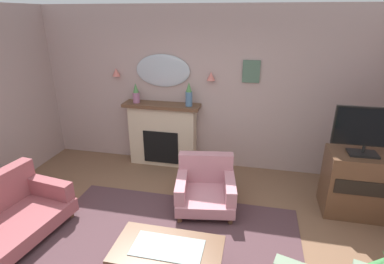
{
  "coord_description": "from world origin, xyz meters",
  "views": [
    {
      "loc": [
        0.91,
        -2.4,
        2.62
      ],
      "look_at": [
        0.08,
        1.4,
        1.09
      ],
      "focal_mm": 28.09,
      "sensor_mm": 36.0,
      "label": 1
    }
  ],
  "objects_px": {
    "mantel_vase_centre": "(189,95)",
    "wall_mirror": "(163,71)",
    "mantel_vase_right": "(136,94)",
    "tv_flatscreen": "(368,130)",
    "fireplace": "(163,135)",
    "wall_sconce_left": "(116,72)",
    "framed_picture": "(251,72)",
    "coffee_table": "(168,252)",
    "armchair_near_fireplace": "(206,186)",
    "wall_sconce_right": "(211,76)",
    "tv_cabinet": "(355,183)"
  },
  "relations": [
    {
      "from": "wall_mirror",
      "to": "tv_flatscreen",
      "type": "relative_size",
      "value": 1.14
    },
    {
      "from": "mantel_vase_centre",
      "to": "framed_picture",
      "type": "xyz_separation_m",
      "value": [
        1.0,
        0.18,
        0.4
      ]
    },
    {
      "from": "fireplace",
      "to": "wall_sconce_left",
      "type": "bearing_deg",
      "value": 173.84
    },
    {
      "from": "wall_sconce_left",
      "to": "tv_flatscreen",
      "type": "distance_m",
      "value": 4.02
    },
    {
      "from": "mantel_vase_centre",
      "to": "wall_sconce_right",
      "type": "distance_m",
      "value": 0.48
    },
    {
      "from": "fireplace",
      "to": "mantel_vase_right",
      "type": "relative_size",
      "value": 3.96
    },
    {
      "from": "wall_sconce_right",
      "to": "coffee_table",
      "type": "distance_m",
      "value": 2.95
    },
    {
      "from": "framed_picture",
      "to": "armchair_near_fireplace",
      "type": "xyz_separation_m",
      "value": [
        -0.51,
        -1.29,
        -1.44
      ]
    },
    {
      "from": "wall_mirror",
      "to": "wall_sconce_left",
      "type": "bearing_deg",
      "value": -176.63
    },
    {
      "from": "wall_sconce_right",
      "to": "framed_picture",
      "type": "bearing_deg",
      "value": 5.27
    },
    {
      "from": "mantel_vase_right",
      "to": "tv_flatscreen",
      "type": "height_order",
      "value": "tv_flatscreen"
    },
    {
      "from": "mantel_vase_centre",
      "to": "framed_picture",
      "type": "relative_size",
      "value": 1.13
    },
    {
      "from": "mantel_vase_right",
      "to": "mantel_vase_centre",
      "type": "relative_size",
      "value": 0.85
    },
    {
      "from": "wall_sconce_left",
      "to": "armchair_near_fireplace",
      "type": "relative_size",
      "value": 0.15
    },
    {
      "from": "framed_picture",
      "to": "wall_sconce_left",
      "type": "bearing_deg",
      "value": -178.54
    },
    {
      "from": "fireplace",
      "to": "armchair_near_fireplace",
      "type": "relative_size",
      "value": 1.45
    },
    {
      "from": "fireplace",
      "to": "mantel_vase_centre",
      "type": "height_order",
      "value": "mantel_vase_centre"
    },
    {
      "from": "armchair_near_fireplace",
      "to": "tv_flatscreen",
      "type": "xyz_separation_m",
      "value": [
        2.04,
        0.26,
        0.94
      ]
    },
    {
      "from": "mantel_vase_right",
      "to": "fireplace",
      "type": "bearing_deg",
      "value": 3.6
    },
    {
      "from": "tv_flatscreen",
      "to": "fireplace",
      "type": "bearing_deg",
      "value": 163.84
    },
    {
      "from": "mantel_vase_right",
      "to": "coffee_table",
      "type": "xyz_separation_m",
      "value": [
        1.3,
        -2.54,
        -0.93
      ]
    },
    {
      "from": "wall_mirror",
      "to": "armchair_near_fireplace",
      "type": "distance_m",
      "value": 2.14
    },
    {
      "from": "mantel_vase_right",
      "to": "wall_sconce_right",
      "type": "distance_m",
      "value": 1.35
    },
    {
      "from": "mantel_vase_right",
      "to": "wall_mirror",
      "type": "bearing_deg",
      "value": 20.7
    },
    {
      "from": "mantel_vase_centre",
      "to": "wall_sconce_right",
      "type": "xyz_separation_m",
      "value": [
        0.35,
        0.12,
        0.31
      ]
    },
    {
      "from": "framed_picture",
      "to": "tv_cabinet",
      "type": "relative_size",
      "value": 0.4
    },
    {
      "from": "mantel_vase_centre",
      "to": "wall_mirror",
      "type": "relative_size",
      "value": 0.42
    },
    {
      "from": "wall_sconce_right",
      "to": "tv_cabinet",
      "type": "distance_m",
      "value": 2.67
    },
    {
      "from": "wall_sconce_left",
      "to": "tv_cabinet",
      "type": "distance_m",
      "value": 4.18
    },
    {
      "from": "wall_mirror",
      "to": "framed_picture",
      "type": "relative_size",
      "value": 2.67
    },
    {
      "from": "wall_mirror",
      "to": "coffee_table",
      "type": "relative_size",
      "value": 0.87
    },
    {
      "from": "wall_sconce_left",
      "to": "framed_picture",
      "type": "xyz_separation_m",
      "value": [
        2.35,
        0.06,
        0.09
      ]
    },
    {
      "from": "mantel_vase_centre",
      "to": "wall_sconce_left",
      "type": "xyz_separation_m",
      "value": [
        -1.35,
        0.12,
        0.31
      ]
    },
    {
      "from": "wall_sconce_right",
      "to": "coffee_table",
      "type": "xyz_separation_m",
      "value": [
        0.0,
        -2.66,
        -1.28
      ]
    },
    {
      "from": "mantel_vase_right",
      "to": "tv_flatscreen",
      "type": "distance_m",
      "value": 3.59
    },
    {
      "from": "wall_mirror",
      "to": "wall_sconce_left",
      "type": "distance_m",
      "value": 0.85
    },
    {
      "from": "tv_cabinet",
      "to": "wall_sconce_right",
      "type": "bearing_deg",
      "value": 156.49
    },
    {
      "from": "framed_picture",
      "to": "wall_mirror",
      "type": "bearing_deg",
      "value": -179.62
    },
    {
      "from": "mantel_vase_right",
      "to": "mantel_vase_centre",
      "type": "xyz_separation_m",
      "value": [
        0.95,
        0.0,
        0.03
      ]
    },
    {
      "from": "wall_mirror",
      "to": "tv_flatscreen",
      "type": "distance_m",
      "value": 3.23
    },
    {
      "from": "mantel_vase_right",
      "to": "wall_mirror",
      "type": "relative_size",
      "value": 0.36
    },
    {
      "from": "wall_sconce_left",
      "to": "wall_mirror",
      "type": "bearing_deg",
      "value": 3.37
    },
    {
      "from": "wall_sconce_left",
      "to": "armchair_near_fireplace",
      "type": "xyz_separation_m",
      "value": [
        1.84,
        -1.23,
        -1.35
      ]
    },
    {
      "from": "framed_picture",
      "to": "wall_sconce_right",
      "type": "bearing_deg",
      "value": -174.73
    },
    {
      "from": "framed_picture",
      "to": "coffee_table",
      "type": "distance_m",
      "value": 3.11
    },
    {
      "from": "coffee_table",
      "to": "framed_picture",
      "type": "bearing_deg",
      "value": 76.64
    },
    {
      "from": "wall_sconce_right",
      "to": "tv_cabinet",
      "type": "relative_size",
      "value": 0.16
    },
    {
      "from": "mantel_vase_centre",
      "to": "wall_mirror",
      "type": "height_order",
      "value": "wall_mirror"
    },
    {
      "from": "framed_picture",
      "to": "coffee_table",
      "type": "xyz_separation_m",
      "value": [
        -0.65,
        -2.72,
        -1.37
      ]
    },
    {
      "from": "mantel_vase_right",
      "to": "framed_picture",
      "type": "xyz_separation_m",
      "value": [
        1.95,
        0.18,
        0.43
      ]
    }
  ]
}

